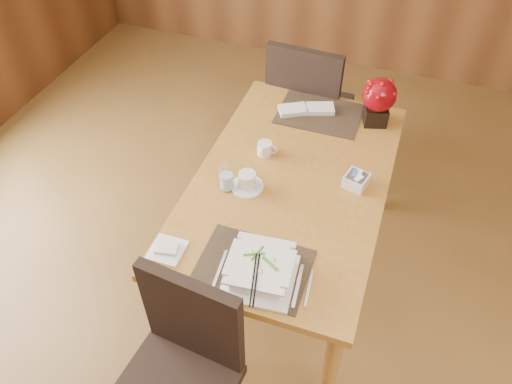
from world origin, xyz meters
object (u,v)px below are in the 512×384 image
(bread_plate, at_px, (167,250))
(far_chair, at_px, (307,104))
(coffee_cup, at_px, (247,182))
(creamer_jug, at_px, (265,148))
(water_glass, at_px, (226,176))
(sugar_caddy, at_px, (356,181))
(near_chair, at_px, (181,365))
(dining_table, at_px, (290,193))
(soup_setting, at_px, (260,270))
(berry_decor, at_px, (379,99))

(bread_plate, distance_m, far_chair, 1.49)
(coffee_cup, bearing_deg, creamer_jug, 89.93)
(water_glass, distance_m, creamer_jug, 0.31)
(sugar_caddy, height_order, near_chair, near_chair)
(far_chair, bearing_deg, coffee_cup, 91.41)
(dining_table, relative_size, soup_setting, 5.00)
(creamer_jug, distance_m, bread_plate, 0.75)
(coffee_cup, xyz_separation_m, near_chair, (0.02, -0.82, -0.25))
(creamer_jug, relative_size, far_chair, 0.09)
(berry_decor, distance_m, far_chair, 0.63)
(creamer_jug, height_order, far_chair, far_chair)
(creamer_jug, relative_size, near_chair, 0.10)
(sugar_caddy, relative_size, berry_decor, 0.39)
(creamer_jug, relative_size, berry_decor, 0.36)
(far_chair, bearing_deg, sugar_caddy, 122.13)
(berry_decor, xyz_separation_m, bread_plate, (-0.67, -1.17, -0.15))
(dining_table, relative_size, bread_plate, 10.60)
(soup_setting, relative_size, water_glass, 1.89)
(soup_setting, distance_m, bread_plate, 0.42)
(coffee_cup, distance_m, sugar_caddy, 0.51)
(berry_decor, relative_size, near_chair, 0.28)
(dining_table, height_order, creamer_jug, creamer_jug)
(creamer_jug, bearing_deg, coffee_cup, -91.82)
(soup_setting, xyz_separation_m, water_glass, (-0.31, 0.43, 0.02))
(creamer_jug, xyz_separation_m, sugar_caddy, (0.48, -0.07, -0.00))
(creamer_jug, relative_size, bread_plate, 0.68)
(coffee_cup, height_order, creamer_jug, coffee_cup)
(sugar_caddy, bearing_deg, creamer_jug, 171.17)
(water_glass, relative_size, bread_plate, 1.12)
(sugar_caddy, bearing_deg, water_glass, -158.96)
(water_glass, bearing_deg, soup_setting, -54.28)
(water_glass, bearing_deg, creamer_jug, 73.14)
(dining_table, distance_m, far_chair, 0.89)
(soup_setting, height_order, sugar_caddy, soup_setting)
(dining_table, distance_m, creamer_jug, 0.26)
(creamer_jug, xyz_separation_m, far_chair, (0.04, 0.74, -0.22))
(water_glass, distance_m, near_chair, 0.84)
(dining_table, distance_m, coffee_cup, 0.26)
(soup_setting, distance_m, far_chair, 1.50)
(soup_setting, distance_m, berry_decor, 1.20)
(sugar_caddy, height_order, berry_decor, berry_decor)
(coffee_cup, relative_size, berry_decor, 0.59)
(bread_plate, bearing_deg, berry_decor, 60.22)
(creamer_jug, distance_m, far_chair, 0.77)
(water_glass, height_order, near_chair, near_chair)
(dining_table, xyz_separation_m, sugar_caddy, (0.30, 0.06, 0.13))
(soup_setting, distance_m, water_glass, 0.54)
(coffee_cup, bearing_deg, sugar_caddy, 20.83)
(creamer_jug, bearing_deg, berry_decor, 41.15)
(soup_setting, height_order, coffee_cup, soup_setting)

